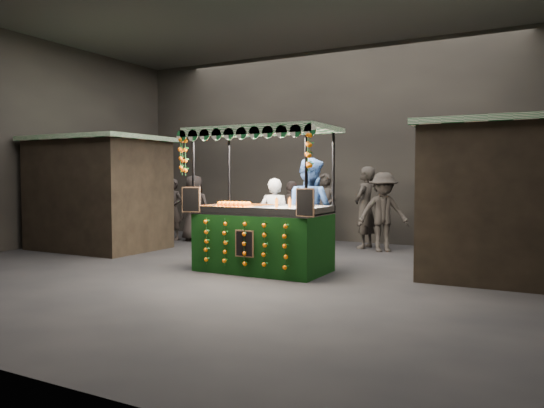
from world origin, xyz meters
The scene contains 15 objects.
ground centered at (0.00, 0.00, 0.00)m, with size 12.00×12.00×0.00m, color black.
market_hall centered at (0.00, 0.00, 3.38)m, with size 12.10×10.10×5.05m.
neighbour_stall_left centered at (-4.40, 1.00, 1.31)m, with size 3.00×2.20×2.60m.
neighbour_stall_right centered at (4.40, 1.50, 1.31)m, with size 3.00×2.20×2.60m.
juice_stall centered at (0.41, 0.23, 0.79)m, with size 2.62×1.54×2.54m.
vendor_grey centered at (0.08, 1.29, 0.83)m, with size 0.69×0.55×1.66m.
vendor_blue centered at (0.94, 1.08, 1.01)m, with size 1.19×1.05×2.03m.
shopper_0 centered at (-3.98, 3.17, 0.82)m, with size 0.60×0.40×1.63m.
shopper_1 centered at (4.38, 1.80, 0.97)m, with size 1.17×1.08×1.94m.
shopper_2 centered at (-0.27, 2.80, 0.79)m, with size 0.99×0.85×1.59m.
shopper_3 centered at (1.60, 3.67, 0.89)m, with size 1.33×1.15×1.78m.
shopper_4 centered at (-3.32, 3.24, 0.86)m, with size 0.94×0.72×1.73m.
shopper_5 centered at (3.78, 3.41, 0.80)m, with size 0.66×1.53×1.60m.
shopper_6 centered at (1.06, 4.01, 0.96)m, with size 0.54×0.75×1.92m.
shopper_7 centered at (0.02, 4.05, 0.88)m, with size 0.68×0.49×1.77m.
Camera 1 is at (4.88, -7.83, 1.68)m, focal length 34.48 mm.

